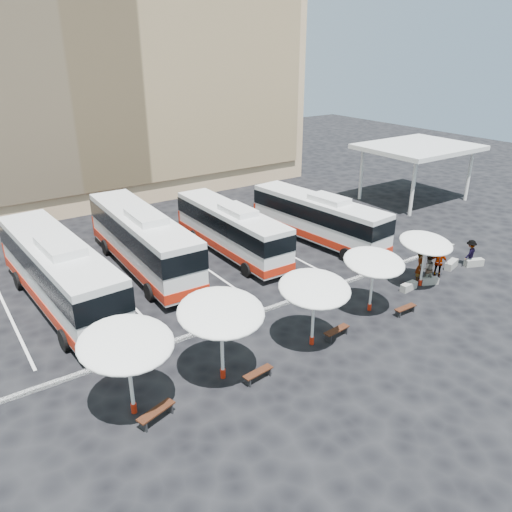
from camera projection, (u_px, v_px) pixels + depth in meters
ground at (272, 314)px, 27.60m from camera, size 120.00×120.00×0.00m
sandstone_building at (72, 56)px, 46.70m from camera, size 42.00×18.25×29.60m
service_canopy at (418, 148)px, 45.78m from camera, size 10.00×8.00×5.20m
curb_divider at (267, 309)px, 27.95m from camera, size 34.00×0.25×0.15m
bay_lines at (202, 265)px, 33.64m from camera, size 24.15×12.00×0.01m
bus_0 at (59, 271)px, 27.58m from camera, size 3.72×13.64×4.28m
bus_1 at (142, 239)px, 32.30m from camera, size 3.37×13.25×4.18m
bus_2 at (231, 228)px, 34.83m from camera, size 2.78×11.62×3.68m
bus_3 at (318, 217)px, 36.95m from camera, size 3.65×11.99×3.74m
sunshade_0 at (126, 344)px, 18.99m from camera, size 4.15×4.19×3.87m
sunshade_1 at (221, 312)px, 21.07m from camera, size 4.37×4.41×3.94m
sunshade_2 at (315, 289)px, 23.65m from camera, size 4.26×4.29×3.65m
sunshade_3 at (374, 262)px, 26.85m from camera, size 4.01×4.04×3.47m
sunshade_4 at (426, 243)px, 29.76m from camera, size 3.38×3.42×3.30m
wood_bench_0 at (156, 413)px, 19.67m from camera, size 1.73×0.92×0.51m
wood_bench_1 at (258, 373)px, 22.08m from camera, size 1.53×0.56×0.46m
wood_bench_2 at (337, 331)px, 25.29m from camera, size 1.57×0.56×0.47m
wood_bench_3 at (405, 309)px, 27.49m from camera, size 1.41×0.40×0.43m
conc_bench_0 at (409, 286)px, 30.22m from camera, size 1.23×0.48×0.45m
conc_bench_1 at (429, 281)px, 30.95m from camera, size 1.16×0.78×0.42m
conc_bench_2 at (451, 264)px, 33.15m from camera, size 1.39×0.78×0.50m
conc_bench_3 at (474, 263)px, 33.46m from camera, size 1.35×0.88×0.48m
passenger_0 at (420, 267)px, 31.14m from camera, size 0.81×0.68×1.89m
passenger_1 at (428, 269)px, 30.91m from camera, size 1.13×1.07×1.84m
passenger_2 at (438, 263)px, 31.72m from camera, size 1.12×1.11×1.90m
passenger_3 at (470, 253)px, 33.24m from camera, size 1.29×0.90×1.82m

